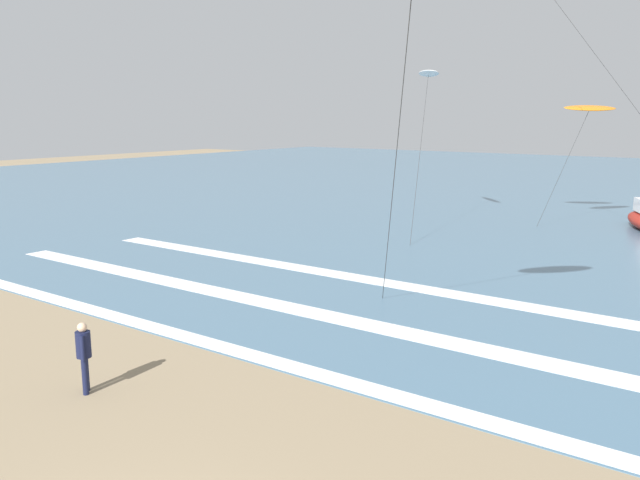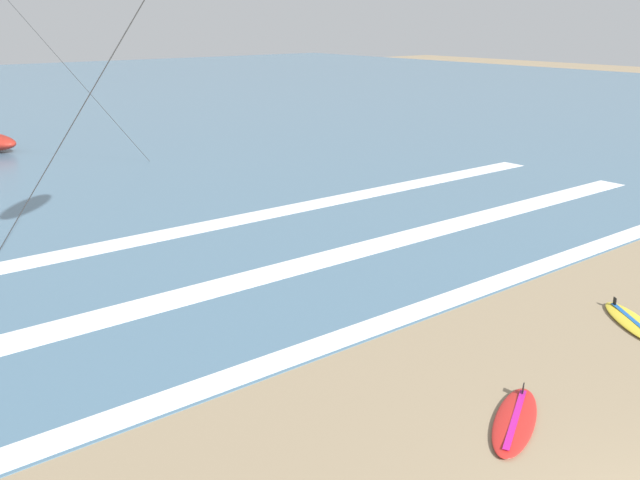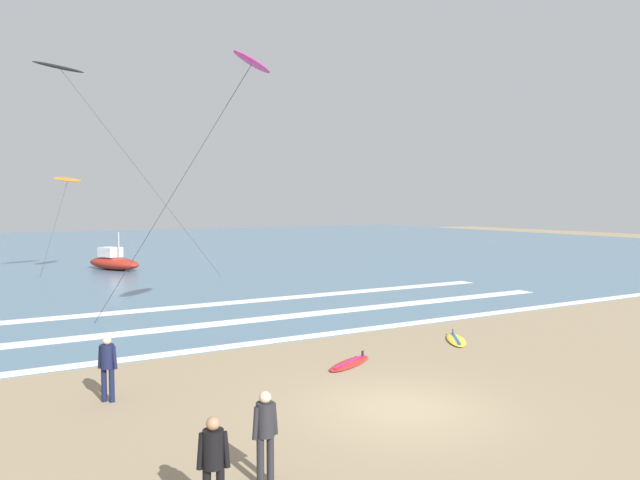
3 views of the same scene
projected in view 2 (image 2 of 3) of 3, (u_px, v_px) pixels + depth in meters
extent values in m
cube|color=white|center=(293.00, 356.00, 12.73)|extent=(54.67, 0.64, 0.01)
cube|color=white|center=(141.00, 308.00, 14.82)|extent=(37.92, 0.98, 0.01)
cube|color=white|center=(83.00, 251.00, 18.40)|extent=(37.13, 0.97, 0.01)
ellipsoid|color=red|center=(515.00, 421.00, 10.62)|extent=(2.13, 1.52, 0.09)
cube|color=#BF198C|center=(515.00, 418.00, 10.61)|extent=(1.62, 0.93, 0.01)
cube|color=black|center=(523.00, 389.00, 11.30)|extent=(0.11, 0.07, 0.16)
ellipsoid|color=yellow|center=(633.00, 322.00, 14.04)|extent=(1.68, 2.07, 0.09)
cube|color=#1959B2|center=(633.00, 320.00, 14.03)|extent=(1.09, 1.53, 0.01)
cube|color=black|center=(615.00, 301.00, 14.78)|extent=(0.08, 0.11, 0.16)
cylinder|color=#333333|center=(95.00, 85.00, 12.67)|extent=(4.24, 6.18, 9.52)
cylinder|color=#333333|center=(18.00, 12.00, 25.05)|extent=(9.53, 0.50, 12.29)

